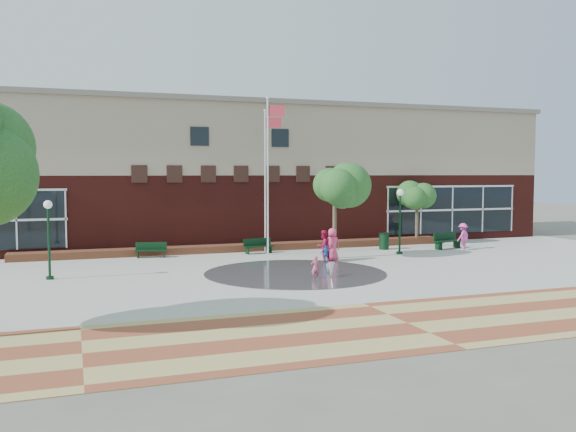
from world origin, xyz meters
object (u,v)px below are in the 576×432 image
object	(u,v)px
child_splash	(315,268)
trash_can	(384,241)
flagpole_right	(266,173)
flagpole_left	(269,168)
bench_left	(151,253)

from	to	relation	value
child_splash	trash_can	bearing A→B (deg)	-130.78
flagpole_right	trash_can	distance (m)	8.31
flagpole_left	flagpole_right	xyz separation A→B (m)	(0.22, 1.19, -0.30)
bench_left	trash_can	distance (m)	13.80
flagpole_left	child_splash	distance (m)	9.31
bench_left	flagpole_left	bearing A→B (deg)	2.37
flagpole_left	flagpole_right	world-z (taller)	flagpole_left
flagpole_right	trash_can	xyz separation A→B (m)	(7.12, -1.16, -4.12)
bench_left	child_splash	distance (m)	11.02
flagpole_left	bench_left	size ratio (longest dim) A/B	5.08
flagpole_left	flagpole_right	size ratio (longest dim) A/B	1.07
flagpole_right	trash_can	world-z (taller)	flagpole_right
trash_can	child_splash	xyz separation A→B (m)	(-7.84, -8.21, -0.01)
trash_can	flagpole_left	bearing A→B (deg)	-179.79
flagpole_left	bench_left	distance (m)	8.01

